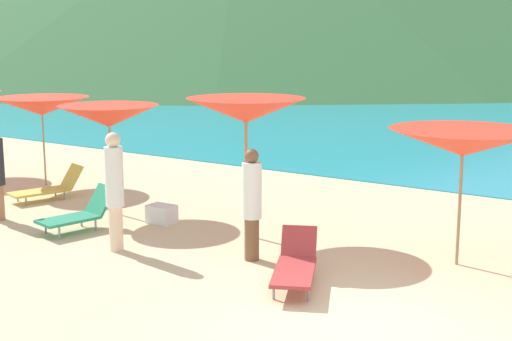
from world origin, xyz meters
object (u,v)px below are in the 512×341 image
(umbrella_1, at_px, (42,106))
(beachgoer_1, at_px, (115,187))
(beachgoer_2, at_px, (252,201))
(umbrella_4, at_px, (463,143))
(lounge_chair_6, at_px, (80,213))
(lounge_chair_5, at_px, (295,264))
(umbrella_2, at_px, (109,116))
(cooler_box, at_px, (162,214))
(umbrella_3, at_px, (246,111))
(lounge_chair_1, at_px, (49,187))

(umbrella_1, xyz_separation_m, beachgoer_1, (4.99, -2.77, -0.77))
(umbrella_1, height_order, beachgoer_2, umbrella_1)
(umbrella_4, distance_m, beachgoer_2, 3.25)
(lounge_chair_6, xyz_separation_m, beachgoer_2, (3.46, 0.31, 0.60))
(umbrella_1, relative_size, lounge_chair_6, 1.59)
(lounge_chair_5, bearing_deg, beachgoer_1, 158.26)
(umbrella_4, relative_size, beachgoer_1, 1.15)
(umbrella_2, relative_size, cooler_box, 4.20)
(lounge_chair_5, bearing_deg, cooler_box, 132.82)
(umbrella_1, distance_m, umbrella_4, 9.77)
(lounge_chair_6, height_order, cooler_box, lounge_chair_6)
(umbrella_1, relative_size, cooler_box, 4.57)
(umbrella_1, height_order, umbrella_3, umbrella_3)
(umbrella_1, bearing_deg, umbrella_2, -18.05)
(umbrella_3, xyz_separation_m, umbrella_4, (3.54, 0.48, -0.31))
(beachgoer_2, bearing_deg, lounge_chair_5, -91.73)
(lounge_chair_1, bearing_deg, lounge_chair_5, 3.69)
(umbrella_2, relative_size, lounge_chair_6, 1.46)
(umbrella_2, bearing_deg, umbrella_4, 5.28)
(umbrella_3, bearing_deg, lounge_chair_5, -39.95)
(umbrella_2, relative_size, beachgoer_2, 1.21)
(lounge_chair_6, distance_m, cooler_box, 1.48)
(beachgoer_2, bearing_deg, umbrella_4, -34.45)
(umbrella_2, bearing_deg, cooler_box, -2.32)
(beachgoer_1, relative_size, cooler_box, 3.83)
(lounge_chair_6, bearing_deg, umbrella_3, 40.08)
(umbrella_3, relative_size, beachgoer_1, 1.24)
(umbrella_3, relative_size, lounge_chair_5, 1.45)
(cooler_box, bearing_deg, umbrella_3, 5.13)
(umbrella_3, xyz_separation_m, beachgoer_1, (-1.24, -1.88, -1.12))
(umbrella_4, bearing_deg, beachgoer_2, -150.16)
(umbrella_4, xyz_separation_m, beachgoer_2, (-2.70, -1.55, -0.93))
(umbrella_1, relative_size, umbrella_3, 0.96)
(beachgoer_1, bearing_deg, cooler_box, 28.41)
(lounge_chair_5, bearing_deg, umbrella_1, 137.03)
(umbrella_2, xyz_separation_m, lounge_chair_6, (0.46, -1.25, -1.56))
(umbrella_3, height_order, beachgoer_2, umbrella_3)
(umbrella_4, height_order, lounge_chair_6, umbrella_4)
(umbrella_2, distance_m, cooler_box, 2.17)
(umbrella_4, height_order, beachgoer_2, umbrella_4)
(lounge_chair_1, xyz_separation_m, beachgoer_2, (5.86, -1.04, 0.67))
(beachgoer_1, relative_size, beachgoer_2, 1.10)
(umbrella_3, xyz_separation_m, lounge_chair_5, (1.97, -1.65, -1.87))
(umbrella_4, relative_size, beachgoer_2, 1.27)
(umbrella_4, distance_m, lounge_chair_6, 6.62)
(cooler_box, bearing_deg, lounge_chair_1, 176.32)
(umbrella_4, xyz_separation_m, lounge_chair_1, (-8.56, -0.50, -1.60))
(beachgoer_2, xyz_separation_m, cooler_box, (-2.60, 0.88, -0.76))
(lounge_chair_1, xyz_separation_m, beachgoer_1, (3.78, -1.85, 0.79))
(lounge_chair_5, bearing_deg, umbrella_2, 137.53)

